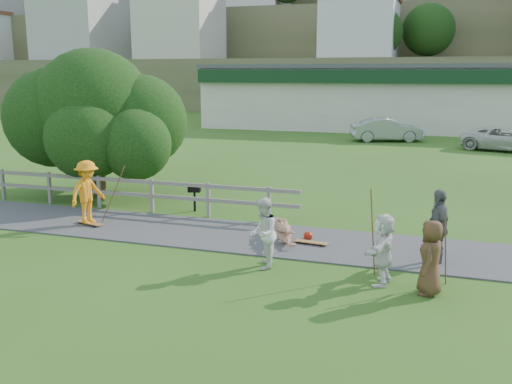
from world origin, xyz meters
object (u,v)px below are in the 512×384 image
Objects in this scene: skater_rider at (88,195)px; car_white at (507,139)px; spectator_c at (431,258)px; spectator_d at (383,249)px; skater_fallen at (284,230)px; car_silver at (387,130)px; spectator_a at (263,233)px; spectator_b at (438,227)px; bbq at (195,198)px; tree at (95,132)px.

car_white is at bearing -18.07° from skater_rider.
spectator_c reaches higher than spectator_d.
skater_fallen is 1.14× the size of spectator_d.
car_silver is 0.93× the size of car_white.
spectator_a is 26.38m from car_silver.
spectator_a is at bearing -86.46° from spectator_b.
spectator_c is 0.34× the size of car_silver.
car_silver is 5.38× the size of bbq.
skater_rider is 1.12× the size of spectator_a.
spectator_b is at bearing -78.09° from skater_rider.
car_white is at bearing 45.59° from bbq.
car_white is (3.55, 24.15, -0.09)m from spectator_c.
spectator_d is 0.23× the size of tree.
skater_rider is 3.53m from bbq.
spectator_c is 24.41m from car_white.
spectator_d is 1.81× the size of bbq.
tree is (-2.31, 3.97, 1.41)m from skater_rider.
spectator_d reaches higher than car_silver.
skater_fallen is 4.45m from bbq.
skater_fallen is 3.74m from spectator_d.
spectator_c is at bearing 70.47° from spectator_a.
car_white is at bearing 177.65° from spectator_d.
spectator_c reaches higher than skater_fallen.
spectator_d reaches higher than bbq.
spectator_b is 8.25m from bbq.
spectator_b reaches higher than skater_fallen.
skater_fallen is 0.36× the size of car_white.
tree is at bearing 155.92° from car_white.
tree reaches higher than car_white.
spectator_a is 0.92× the size of spectator_b.
spectator_c reaches higher than car_silver.
car_silver is 22.29m from tree.
car_white reaches higher than bbq.
skater_rider is at bearing -94.82° from spectator_d.
spectator_b is 1.16× the size of spectator_c.
tree is at bearing -137.43° from spectator_a.
spectator_d is 0.34× the size of car_silver.
spectator_c is at bearing -47.85° from bbq.
spectator_b is 25.02m from car_silver.
bbq is at bearing -130.41° from spectator_b.
skater_rider reaches higher than spectator_d.
spectator_c is 1.00× the size of spectator_d.
spectator_c is at bearing -171.14° from car_white.
skater_fallen is (5.94, 0.27, -0.61)m from skater_rider.
spectator_a is at bearing -93.18° from spectator_c.
spectator_b is at bearing -19.12° from tree.
spectator_a is 4.18m from spectator_b.
spectator_d is 12.75m from tree.
spectator_d is at bearing -173.54° from car_white.
bbq is (-3.83, 4.59, -0.40)m from spectator_a.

